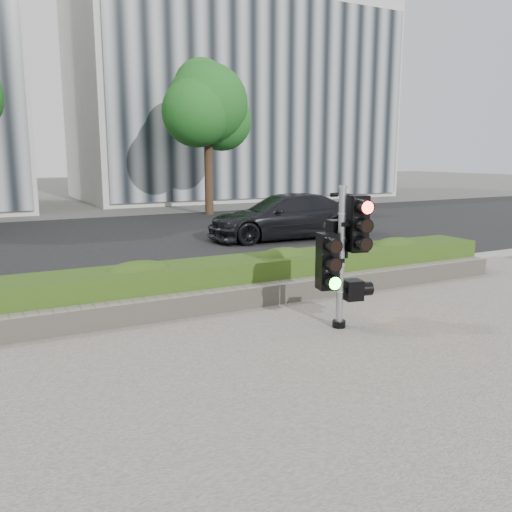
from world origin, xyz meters
The scene contains 10 objects.
ground centered at (0.00, 0.00, 0.00)m, with size 120.00×120.00×0.00m, color #51514C.
sidewalk centered at (0.00, -2.50, 0.01)m, with size 16.00×11.00×0.03m, color #9E9389.
road centered at (0.00, 10.00, 0.01)m, with size 60.00×13.00×0.02m, color black.
curb centered at (0.00, 3.15, 0.06)m, with size 60.00×0.25×0.12m, color gray.
stone_wall centered at (0.00, 1.90, 0.20)m, with size 12.00×0.32×0.34m, color gray.
hedge centered at (0.00, 2.55, 0.37)m, with size 12.00×1.00×0.68m, color #527925.
building_right centered at (11.00, 25.00, 6.00)m, with size 18.00×10.00×12.00m, color #B7B7B2.
tree_right centered at (5.48, 15.55, 4.48)m, with size 4.10×3.58×6.53m.
traffic_signal centered at (1.16, 0.31, 1.17)m, with size 0.75×0.59×2.07m.
car_dark centered at (4.81, 8.09, 0.70)m, with size 1.89×4.66×1.35m, color black.
Camera 1 is at (-3.51, -5.89, 2.52)m, focal length 38.00 mm.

